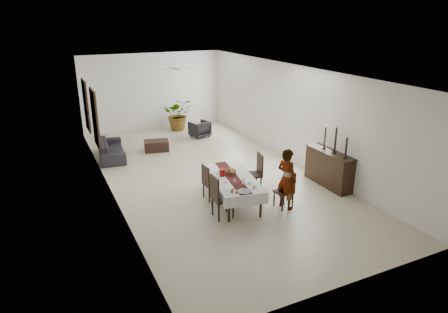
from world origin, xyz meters
TOP-DOWN VIEW (x-y plane):
  - floor at (0.00, 0.00)m, footprint 6.00×12.00m
  - ceiling at (0.00, 0.00)m, footprint 6.00×12.00m
  - wall_back at (0.00, 6.00)m, footprint 6.00×0.02m
  - wall_front at (0.00, -6.00)m, footprint 6.00×0.02m
  - wall_left at (-3.00, 0.00)m, footprint 0.02×12.00m
  - wall_right at (3.00, 0.00)m, footprint 0.02×12.00m
  - dining_table_top at (-0.22, -1.98)m, footprint 1.25×2.32m
  - table_leg_fl at (-0.79, -2.95)m, footprint 0.07×0.07m
  - table_leg_fr at (0.01, -3.07)m, footprint 0.07×0.07m
  - table_leg_bl at (-0.46, -0.88)m, footprint 0.07×0.07m
  - table_leg_br at (0.34, -1.01)m, footprint 0.07×0.07m
  - tablecloth_top at (-0.22, -1.98)m, footprint 1.44×2.51m
  - tablecloth_drape_left at (-0.75, -1.89)m, footprint 0.38×2.34m
  - tablecloth_drape_right at (0.31, -2.06)m, footprint 0.38×2.34m
  - tablecloth_drape_near at (-0.41, -3.14)m, footprint 1.07×0.18m
  - tablecloth_drape_far at (-0.04, -0.81)m, footprint 1.07×0.18m
  - table_runner at (-0.22, -1.98)m, footprint 0.68×2.32m
  - red_pitcher at (-0.43, -1.81)m, footprint 0.16×0.16m
  - pitcher_handle at (-0.51, -1.79)m, footprint 0.11×0.04m
  - wine_glass_near at (-0.21, -2.58)m, footprint 0.06×0.06m
  - wine_glass_mid at (-0.39, -2.46)m, footprint 0.06×0.06m
  - wine_glass_far at (-0.17, -1.94)m, footprint 0.06×0.06m
  - teacup_right at (-0.04, -2.56)m, footprint 0.08×0.08m
  - saucer_right at (-0.04, -2.56)m, footprint 0.14×0.14m
  - teacup_left at (-0.55, -2.25)m, footprint 0.08×0.08m
  - saucer_left at (-0.55, -2.25)m, footprint 0.14×0.14m
  - plate_near_right at (-0.05, -2.84)m, footprint 0.22×0.22m
  - bread_near_right at (-0.05, -2.84)m, footprint 0.08×0.08m
  - plate_near_left at (-0.60, -2.61)m, footprint 0.22×0.22m
  - plate_far_left at (-0.43, -1.43)m, footprint 0.22×0.22m
  - serving_tray at (-0.37, -2.93)m, footprint 0.33×0.33m
  - jam_jar_a at (-0.58, -2.92)m, footprint 0.06×0.06m
  - jam_jar_b at (-0.66, -2.86)m, footprint 0.06×0.06m
  - jam_jar_c at (-0.60, -2.77)m, footprint 0.06×0.06m
  - fruit_basket at (-0.14, -1.76)m, footprint 0.28×0.28m
  - fruit_red at (-0.11, -1.74)m, footprint 0.08×0.08m
  - fruit_green at (-0.17, -1.72)m, footprint 0.07×0.07m
  - fruit_yellow at (-0.15, -1.80)m, footprint 0.08×0.08m
  - chair_right_near_seat at (0.82, -2.84)m, footprint 0.45×0.45m
  - chair_right_near_leg_fl at (1.01, -2.99)m, footprint 0.05×0.05m
  - chair_right_near_leg_fr at (0.97, -2.66)m, footprint 0.05×0.05m
  - chair_right_near_leg_bl at (0.68, -3.03)m, footprint 0.05×0.05m
  - chair_right_near_leg_br at (0.64, -2.70)m, footprint 0.05×0.05m
  - chair_right_near_back at (1.01, -2.82)m, footprint 0.09×0.41m
  - chair_right_far_seat at (0.61, -1.60)m, footprint 0.53×0.53m
  - chair_right_far_leg_fl at (0.75, -1.82)m, footprint 0.05×0.05m
  - chair_right_far_leg_fr at (0.83, -1.46)m, footprint 0.05×0.05m
  - chair_right_far_leg_bl at (0.39, -1.75)m, footprint 0.05×0.05m
  - chair_right_far_leg_br at (0.46, -1.39)m, footprint 0.05×0.05m
  - chair_right_far_back at (0.81, -1.64)m, footprint 0.13×0.45m
  - chair_left_near_seat at (-0.81, -2.65)m, footprint 0.47×0.47m
  - chair_left_near_leg_fl at (-1.00, -2.46)m, footprint 0.05×0.05m
  - chair_left_near_leg_fr at (-1.00, -2.84)m, footprint 0.05×0.05m
  - chair_left_near_leg_bl at (-0.62, -2.46)m, footprint 0.05×0.05m
  - chair_left_near_leg_br at (-0.62, -2.84)m, footprint 0.05×0.05m
  - chair_left_near_back at (-1.02, -2.65)m, footprint 0.04×0.47m
  - chair_left_far_seat at (-0.63, -1.60)m, footprint 0.44×0.44m
  - chair_left_far_leg_fl at (-0.81, -1.45)m, footprint 0.04×0.04m
  - chair_left_far_leg_fr at (-0.79, -1.78)m, footprint 0.04×0.04m
  - chair_left_far_leg_bl at (-0.48, -1.42)m, footprint 0.04×0.04m
  - chair_left_far_leg_br at (-0.45, -1.76)m, footprint 0.04×0.04m
  - chair_left_far_back at (-0.82, -1.61)m, footprint 0.06×0.41m
  - woman at (0.86, -2.88)m, footprint 0.53×0.66m
  - sideboard_body at (2.78, -2.20)m, footprint 0.44×1.65m
  - sideboard_top at (2.78, -2.20)m, footprint 0.48×1.72m
  - candlestick_near_base at (2.78, -2.81)m, footprint 0.11×0.11m
  - candlestick_near_shaft at (2.78, -2.81)m, footprint 0.06×0.06m
  - candlestick_near_candle at (2.78, -2.81)m, footprint 0.04×0.04m
  - candlestick_mid_base at (2.78, -2.37)m, footprint 0.11×0.11m
  - candlestick_mid_shaft at (2.78, -2.37)m, footprint 0.06×0.06m
  - candlestick_mid_candle at (2.78, -2.37)m, footprint 0.04×0.04m
  - candlestick_far_base at (2.78, -1.93)m, footprint 0.11×0.11m
  - candlestick_far_shaft at (2.78, -1.93)m, footprint 0.06×0.06m
  - candlestick_far_candle at (2.78, -1.93)m, footprint 0.04×0.04m
  - sofa at (-2.44, 2.92)m, footprint 1.04×2.15m
  - armchair at (1.25, 3.90)m, footprint 0.85×0.86m
  - coffee_table at (-0.84, 2.93)m, footprint 0.96×0.74m
  - potted_plant at (0.84, 5.27)m, footprint 1.44×1.32m
  - mirror_frame_near at (-2.96, 2.20)m, footprint 0.06×1.05m
  - mirror_glass_near at (-2.92, 2.20)m, footprint 0.01×0.90m
  - mirror_frame_far at (-2.96, 4.30)m, footprint 0.06×1.05m
  - mirror_glass_far at (-2.92, 4.30)m, footprint 0.01×0.90m
  - fan_rod at (0.00, 3.00)m, footprint 0.04×0.04m
  - fan_hub at (0.00, 3.00)m, footprint 0.16×0.16m
  - fan_blade_n at (0.00, 3.35)m, footprint 0.10×0.55m
  - fan_blade_s at (0.00, 2.65)m, footprint 0.10×0.55m
  - fan_blade_e at (0.35, 3.00)m, footprint 0.55×0.10m
  - fan_blade_w at (-0.35, 3.00)m, footprint 0.55×0.10m

SIDE VIEW (x-z plane):
  - floor at x=0.00m, z-range 0.00..0.00m
  - coffee_table at x=-0.84m, z-range 0.00..0.38m
  - chair_right_near_leg_fl at x=1.01m, z-range 0.00..0.40m
  - chair_right_near_leg_fr at x=0.97m, z-range 0.00..0.40m
  - chair_right_near_leg_bl at x=0.68m, z-range 0.00..0.40m
  - chair_right_near_leg_br at x=0.64m, z-range 0.00..0.40m
  - chair_left_far_leg_fl at x=-0.81m, z-range 0.00..0.41m
  - chair_left_far_leg_fr at x=-0.79m, z-range 0.00..0.41m
  - chair_left_far_leg_bl at x=-0.48m, z-range 0.00..0.41m
  - chair_left_far_leg_br at x=-0.45m, z-range 0.00..0.41m
  - chair_right_far_leg_fl at x=0.75m, z-range 0.00..0.45m
  - chair_right_far_leg_fr at x=0.83m, z-range 0.00..0.45m
  - chair_right_far_leg_bl at x=0.39m, z-range 0.00..0.45m
  - chair_right_far_leg_br at x=0.46m, z-range 0.00..0.45m
  - chair_left_near_leg_fl at x=-1.00m, z-range 0.00..0.46m
  - chair_left_near_leg_fr at x=-1.00m, z-range 0.00..0.46m
  - chair_left_near_leg_bl at x=-0.62m, z-range 0.00..0.46m
  - chair_left_near_leg_br at x=-0.62m, z-range 0.00..0.46m
  - sofa at x=-2.44m, z-range 0.00..0.60m
  - table_leg_fl at x=-0.79m, z-range 0.00..0.64m
  - table_leg_fr at x=0.01m, z-range 0.00..0.64m
  - table_leg_bl at x=-0.46m, z-range 0.00..0.64m
  - table_leg_br at x=0.34m, z-range 0.00..0.64m
  - armchair at x=1.25m, z-range 0.00..0.64m
  - chair_right_near_seat at x=0.82m, z-range 0.40..0.45m
  - chair_left_far_seat at x=-0.63m, z-range 0.41..0.45m
  - chair_right_far_seat at x=0.61m, z-range 0.45..0.50m
  - chair_left_near_seat at x=-0.81m, z-range 0.46..0.51m
  - sideboard_body at x=2.78m, z-range 0.00..0.99m
  - tablecloth_drape_left at x=-0.75m, z-range 0.42..0.70m
  - tablecloth_drape_right at x=0.31m, z-range 0.42..0.70m
  - tablecloth_drape_near at x=-0.41m, z-range 0.42..0.70m
  - tablecloth_drape_far at x=-0.04m, z-range 0.42..0.70m
  - dining_table_top at x=-0.22m, z-range 0.64..0.69m
  - potted_plant at x=0.84m, z-range 0.00..1.35m
  - tablecloth_top at x=-0.22m, z-range 0.69..0.70m
  - table_runner at x=-0.22m, z-range 0.70..0.70m
  - chair_right_near_back at x=1.01m, z-range 0.44..0.96m
  - saucer_right at x=-0.04m, z-range 0.70..0.71m
  - saucer_left at x=-0.55m, z-range 0.70..0.71m
  - plate_near_right at x=-0.05m, z-range 0.70..0.71m
  - plate_near_left at x=-0.60m, z-range 0.70..0.71m
  - plate_far_left at x=-0.43m, z-range 0.70..0.71m
  - serving_tray at x=-0.37m, z-range 0.70..0.72m
  - chair_left_far_back at x=-0.82m, z-range 0.45..0.97m
  - teacup_right at x=-0.04m, z-range 0.70..0.75m
  - teacup_left at x=-0.55m, z-range 0.70..0.75m
  - bread_near_right at x=-0.05m, z-range 0.69..0.77m
  - jam_jar_a at x=-0.58m, z-range 0.70..0.77m
  - jam_jar_b at x=-0.66m, z-range 0.70..0.77m
  - jam_jar_c at x=-0.60m, z-range 0.70..0.77m
  - fruit_basket at x=-0.14m, z-range 0.70..0.79m
  - wine_glass_near at x=-0.21m, z-range 0.70..0.85m
  - wine_glass_mid at x=-0.39m, z-range 0.70..0.85m
  - wine_glass_far at x=-0.17m, z-range 0.70..0.85m
  - chair_right_far_back at x=0.81m, z-range 0.50..1.07m
  - red_pitcher at x=-0.43m, z-range 0.70..0.88m
  - pitcher_handle at x=-0.51m, z-range 0.74..0.85m
  - woman at x=0.86m, z-range 0.00..1.58m
  - chair_left_near_back at x=-1.02m, z-range 0.51..1.10m
  - fruit_red at x=-0.11m, z-range 0.77..0.85m
  - fruit_green at x=-0.17m, z-range 0.78..0.85m
  - fruit_yellow at x=-0.15m, z-range 0.77..0.85m
  - sideboard_top at x=2.78m, z-range 0.99..1.02m
  - candlestick_near_base at x=2.78m, z-range 1.02..1.06m
  - candlestick_mid_base at x=2.78m, z-range 1.02..1.06m
  - candlestick_far_base at x=2.78m, z-range 1.02..1.06m
  - candlestick_near_shaft at x=2.78m, z-range 1.06..1.61m
  - candlestick_far_shaft at x=2.78m, z-range 1.06..1.66m
  - candlestick_mid_shaft at x=2.78m, z-range 1.06..1.77m
  - wall_back at x=0.00m, z-range 0.00..3.20m
  - wall_front at x=0.00m, z-range 0.00..3.20m
  - wall_left at x=-3.00m, z-range 0.00..3.20m
  - wall_right at x=3.00m, z-range 0.00..3.20m
  - mirror_frame_near at x=-2.96m, z-range 0.67..2.53m
  - mirror_glass_near at x=-2.92m, z-range 0.75..2.45m
  - mirror_frame_far at x=-2.96m, z-range 0.67..2.53m
  - mirror_glass_far at x=-2.92m, z-range 0.75..2.45m
  - candlestick_near_candle at x=2.78m, z-range 1.61..1.70m
  - candlestick_far_candle at x=2.78m, z-range 1.66..1.75m
  - candlestick_mid_candle at x=2.78m, z-range 1.77..1.86m
  - fan_hub at x=0.00m, z-range 2.86..2.94m
  - fan_blade_n at x=0.00m, z-range 2.89..2.91m
  - fan_blade_s at x=0.00m, z-range 2.89..2.91m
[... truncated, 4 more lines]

